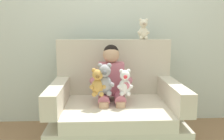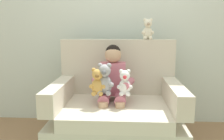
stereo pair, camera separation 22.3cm
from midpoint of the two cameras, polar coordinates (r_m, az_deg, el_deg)
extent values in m
cube|color=silver|center=(2.98, 3.86, 12.16)|extent=(6.00, 0.10, 2.60)
cube|color=beige|center=(2.46, 3.71, -14.53)|extent=(1.27, 0.93, 0.33)
cube|color=beige|center=(2.31, 3.79, -10.18)|extent=(0.99, 0.79, 0.12)
cube|color=beige|center=(2.67, 3.79, 0.78)|extent=(1.27, 0.14, 0.62)
cube|color=beige|center=(2.32, -10.33, -5.90)|extent=(0.14, 0.79, 0.21)
cube|color=beige|center=(2.34, 17.93, -6.13)|extent=(0.14, 0.79, 0.21)
cube|color=#C66B7F|center=(2.44, 2.87, -2.15)|extent=(0.26, 0.16, 0.34)
sphere|color=tan|center=(2.40, 2.92, 3.73)|extent=(0.17, 0.17, 0.17)
sphere|color=black|center=(2.40, 2.93, 4.36)|extent=(0.16, 0.16, 0.16)
cylinder|color=#C66B7F|center=(2.36, 0.85, -6.83)|extent=(0.11, 0.26, 0.11)
cylinder|color=tan|center=(2.28, 0.70, -11.39)|extent=(0.09, 0.09, 0.30)
cylinder|color=#C66B7F|center=(2.35, 4.77, -6.87)|extent=(0.11, 0.26, 0.11)
cylinder|color=tan|center=(2.28, 4.80, -11.43)|extent=(0.09, 0.09, 0.30)
cylinder|color=#C66B7F|center=(2.33, -1.10, -3.20)|extent=(0.13, 0.27, 0.07)
cylinder|color=#C66B7F|center=(2.33, 6.79, -3.28)|extent=(0.13, 0.27, 0.07)
ellipsoid|color=gold|center=(2.24, -0.68, -4.11)|extent=(0.12, 0.10, 0.16)
sphere|color=gold|center=(2.21, -0.70, -1.10)|extent=(0.10, 0.10, 0.10)
sphere|color=brown|center=(2.16, -0.79, -1.54)|extent=(0.04, 0.04, 0.04)
sphere|color=gold|center=(2.21, -1.64, 0.00)|extent=(0.04, 0.04, 0.04)
sphere|color=gold|center=(2.22, -2.24, -4.08)|extent=(0.04, 0.04, 0.04)
sphere|color=gold|center=(2.22, -1.63, -5.88)|extent=(0.05, 0.05, 0.05)
sphere|color=gold|center=(2.20, 0.25, -0.02)|extent=(0.04, 0.04, 0.04)
sphere|color=gold|center=(2.21, 0.78, -4.12)|extent=(0.04, 0.04, 0.04)
sphere|color=gold|center=(2.21, 0.12, -5.91)|extent=(0.05, 0.05, 0.05)
ellipsoid|color=#9E9EA3|center=(2.26, 1.02, -3.66)|extent=(0.14, 0.12, 0.19)
sphere|color=#9E9EA3|center=(2.22, 1.02, -0.17)|extent=(0.12, 0.12, 0.12)
sphere|color=slate|center=(2.17, 0.96, -0.66)|extent=(0.05, 0.05, 0.05)
sphere|color=#9E9EA3|center=(2.22, -0.06, 1.10)|extent=(0.05, 0.05, 0.05)
sphere|color=#9E9EA3|center=(2.22, -0.77, -3.62)|extent=(0.05, 0.05, 0.05)
sphere|color=#9E9EA3|center=(2.23, -0.06, -5.71)|extent=(0.05, 0.05, 0.05)
sphere|color=#9E9EA3|center=(2.21, 2.12, 1.08)|extent=(0.05, 0.05, 0.05)
sphere|color=#9E9EA3|center=(2.22, 2.74, -3.67)|extent=(0.05, 0.05, 0.05)
sphere|color=#9E9EA3|center=(2.22, 1.98, -5.74)|extent=(0.05, 0.05, 0.05)
ellipsoid|color=white|center=(2.25, 5.97, -4.21)|extent=(0.12, 0.10, 0.15)
sphere|color=white|center=(2.22, 6.03, -1.37)|extent=(0.10, 0.10, 0.10)
sphere|color=#DB333D|center=(2.17, 6.08, -1.79)|extent=(0.04, 0.04, 0.04)
sphere|color=white|center=(2.21, 5.15, -0.33)|extent=(0.04, 0.04, 0.04)
sphere|color=white|center=(2.22, 4.57, -4.19)|extent=(0.04, 0.04, 0.04)
sphere|color=white|center=(2.22, 5.16, -5.90)|extent=(0.04, 0.04, 0.04)
sphere|color=white|center=(2.22, 6.94, -0.35)|extent=(0.04, 0.04, 0.04)
sphere|color=white|center=(2.22, 7.44, -4.21)|extent=(0.04, 0.04, 0.04)
sphere|color=white|center=(2.23, 6.82, -5.90)|extent=(0.04, 0.04, 0.04)
ellipsoid|color=silver|center=(2.66, 11.12, 8.85)|extent=(0.11, 0.09, 0.14)
sphere|color=silver|center=(2.65, 11.23, 11.15)|extent=(0.09, 0.09, 0.09)
sphere|color=tan|center=(2.61, 11.35, 11.02)|extent=(0.03, 0.03, 0.03)
sphere|color=silver|center=(2.65, 10.55, 11.96)|extent=(0.04, 0.04, 0.04)
sphere|color=silver|center=(2.63, 10.09, 9.03)|extent=(0.04, 0.04, 0.04)
sphere|color=silver|center=(2.62, 10.56, 7.71)|extent=(0.04, 0.04, 0.04)
sphere|color=silver|center=(2.66, 11.94, 11.91)|extent=(0.04, 0.04, 0.04)
sphere|color=silver|center=(2.64, 12.32, 8.96)|extent=(0.04, 0.04, 0.04)
sphere|color=silver|center=(2.62, 11.85, 7.68)|extent=(0.04, 0.04, 0.04)
camera|label=1|loc=(0.11, -87.14, 0.50)|focal=37.39mm
camera|label=2|loc=(0.11, 92.86, -0.50)|focal=37.39mm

